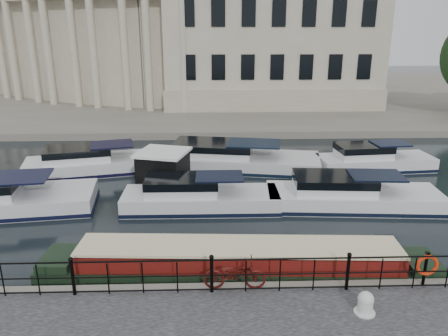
{
  "coord_description": "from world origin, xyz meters",
  "views": [
    {
      "loc": [
        -0.01,
        -13.35,
        8.0
      ],
      "look_at": [
        0.5,
        2.0,
        3.0
      ],
      "focal_mm": 35.0,
      "sensor_mm": 36.0,
      "label": 1
    }
  ],
  "objects_px": {
    "bicycle": "(235,274)",
    "harbour_hut": "(164,173)",
    "narrowboat": "(239,267)",
    "life_ring_post": "(427,266)",
    "mooring_bollard": "(365,303)"
  },
  "relations": [
    {
      "from": "narrowboat",
      "to": "mooring_bollard",
      "type": "bearing_deg",
      "value": -37.51
    },
    {
      "from": "mooring_bollard",
      "to": "narrowboat",
      "type": "relative_size",
      "value": 0.05
    },
    {
      "from": "mooring_bollard",
      "to": "narrowboat",
      "type": "xyz_separation_m",
      "value": [
        -3.26,
        2.78,
        -0.49
      ]
    },
    {
      "from": "bicycle",
      "to": "mooring_bollard",
      "type": "distance_m",
      "value": 3.71
    },
    {
      "from": "narrowboat",
      "to": "harbour_hut",
      "type": "bearing_deg",
      "value": 114.92
    },
    {
      "from": "mooring_bollard",
      "to": "life_ring_post",
      "type": "height_order",
      "value": "life_ring_post"
    },
    {
      "from": "mooring_bollard",
      "to": "life_ring_post",
      "type": "bearing_deg",
      "value": 28.69
    },
    {
      "from": "narrowboat",
      "to": "life_ring_post",
      "type": "bearing_deg",
      "value": -12.97
    },
    {
      "from": "life_ring_post",
      "to": "narrowboat",
      "type": "xyz_separation_m",
      "value": [
        -5.48,
        1.57,
        -0.88
      ]
    },
    {
      "from": "life_ring_post",
      "to": "narrowboat",
      "type": "height_order",
      "value": "life_ring_post"
    },
    {
      "from": "life_ring_post",
      "to": "narrowboat",
      "type": "distance_m",
      "value": 5.77
    },
    {
      "from": "bicycle",
      "to": "harbour_hut",
      "type": "relative_size",
      "value": 0.49
    },
    {
      "from": "bicycle",
      "to": "mooring_bollard",
      "type": "bearing_deg",
      "value": -108.75
    },
    {
      "from": "narrowboat",
      "to": "bicycle",
      "type": "bearing_deg",
      "value": -95.35
    },
    {
      "from": "bicycle",
      "to": "life_ring_post",
      "type": "bearing_deg",
      "value": -89.18
    }
  ]
}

